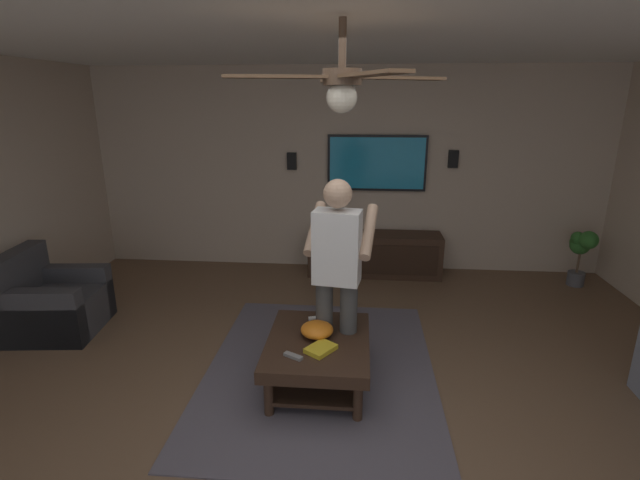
{
  "coord_description": "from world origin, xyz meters",
  "views": [
    {
      "loc": [
        -2.65,
        -0.18,
        2.21
      ],
      "look_at": [
        0.89,
        0.13,
        1.13
      ],
      "focal_mm": 26.04,
      "sensor_mm": 36.0,
      "label": 1
    }
  ],
  "objects_px": {
    "coffee_table": "(318,351)",
    "person_standing": "(337,268)",
    "armchair": "(52,304)",
    "bowl": "(317,330)",
    "wall_speaker_left": "(453,159)",
    "vase_round": "(340,224)",
    "potted_plant_short": "(582,248)",
    "remote_white": "(317,318)",
    "media_console": "(374,254)",
    "wall_speaker_right": "(292,161)",
    "remote_black": "(322,334)",
    "book": "(321,349)",
    "remote_grey": "(293,356)",
    "tv": "(377,163)",
    "ceiling_fan": "(343,83)"
  },
  "relations": [
    {
      "from": "coffee_table",
      "to": "person_standing",
      "type": "bearing_deg",
      "value": -35.42
    },
    {
      "from": "armchair",
      "to": "coffee_table",
      "type": "relative_size",
      "value": 0.89
    },
    {
      "from": "bowl",
      "to": "wall_speaker_left",
      "type": "distance_m",
      "value": 3.26
    },
    {
      "from": "person_standing",
      "to": "vase_round",
      "type": "distance_m",
      "value": 2.38
    },
    {
      "from": "potted_plant_short",
      "to": "remote_white",
      "type": "bearing_deg",
      "value": 123.68
    },
    {
      "from": "person_standing",
      "to": "potted_plant_short",
      "type": "xyz_separation_m",
      "value": [
        2.17,
        -2.86,
        -0.45
      ]
    },
    {
      "from": "bowl",
      "to": "vase_round",
      "type": "relative_size",
      "value": 1.18
    },
    {
      "from": "armchair",
      "to": "potted_plant_short",
      "type": "height_order",
      "value": "armchair"
    },
    {
      "from": "media_console",
      "to": "wall_speaker_left",
      "type": "xyz_separation_m",
      "value": [
        0.25,
        -0.96,
        1.21
      ]
    },
    {
      "from": "media_console",
      "to": "wall_speaker_right",
      "type": "height_order",
      "value": "wall_speaker_right"
    },
    {
      "from": "armchair",
      "to": "person_standing",
      "type": "xyz_separation_m",
      "value": [
        -0.49,
        -2.82,
        0.65
      ]
    },
    {
      "from": "remote_white",
      "to": "wall_speaker_left",
      "type": "height_order",
      "value": "wall_speaker_left"
    },
    {
      "from": "coffee_table",
      "to": "wall_speaker_left",
      "type": "height_order",
      "value": "wall_speaker_left"
    },
    {
      "from": "coffee_table",
      "to": "remote_black",
      "type": "xyz_separation_m",
      "value": [
        0.08,
        -0.03,
        0.12
      ]
    },
    {
      "from": "remote_black",
      "to": "wall_speaker_right",
      "type": "relative_size",
      "value": 0.68
    },
    {
      "from": "remote_white",
      "to": "book",
      "type": "height_order",
      "value": "book"
    },
    {
      "from": "wall_speaker_right",
      "to": "vase_round",
      "type": "bearing_deg",
      "value": -108.29
    },
    {
      "from": "book",
      "to": "wall_speaker_left",
      "type": "xyz_separation_m",
      "value": [
        2.94,
        -1.42,
        1.06
      ]
    },
    {
      "from": "media_console",
      "to": "wall_speaker_right",
      "type": "relative_size",
      "value": 7.73
    },
    {
      "from": "remote_black",
      "to": "remote_grey",
      "type": "xyz_separation_m",
      "value": [
        -0.36,
        0.18,
        0.0
      ]
    },
    {
      "from": "media_console",
      "to": "wall_speaker_left",
      "type": "bearing_deg",
      "value": 104.88
    },
    {
      "from": "tv",
      "to": "bowl",
      "type": "relative_size",
      "value": 4.86
    },
    {
      "from": "armchair",
      "to": "remote_grey",
      "type": "xyz_separation_m",
      "value": [
        -0.97,
        -2.53,
        0.13
      ]
    },
    {
      "from": "media_console",
      "to": "wall_speaker_right",
      "type": "distance_m",
      "value": 1.62
    },
    {
      "from": "armchair",
      "to": "media_console",
      "type": "xyz_separation_m",
      "value": [
        1.83,
        -3.19,
        -0.0
      ]
    },
    {
      "from": "coffee_table",
      "to": "remote_white",
      "type": "height_order",
      "value": "remote_white"
    },
    {
      "from": "person_standing",
      "to": "book",
      "type": "xyz_separation_m",
      "value": [
        -0.36,
        0.1,
        -0.51
      ]
    },
    {
      "from": "media_console",
      "to": "wall_speaker_right",
      "type": "xyz_separation_m",
      "value": [
        0.25,
        1.1,
        1.16
      ]
    },
    {
      "from": "remote_grey",
      "to": "vase_round",
      "type": "height_order",
      "value": "vase_round"
    },
    {
      "from": "bowl",
      "to": "wall_speaker_right",
      "type": "relative_size",
      "value": 1.18
    },
    {
      "from": "person_standing",
      "to": "bowl",
      "type": "xyz_separation_m",
      "value": [
        -0.14,
        0.15,
        -0.47
      ]
    },
    {
      "from": "media_console",
      "to": "wall_speaker_left",
      "type": "height_order",
      "value": "wall_speaker_left"
    },
    {
      "from": "potted_plant_short",
      "to": "wall_speaker_right",
      "type": "relative_size",
      "value": 3.26
    },
    {
      "from": "remote_grey",
      "to": "media_console",
      "type": "bearing_deg",
      "value": -74.78
    },
    {
      "from": "book",
      "to": "wall_speaker_left",
      "type": "height_order",
      "value": "wall_speaker_left"
    },
    {
      "from": "tv",
      "to": "ceiling_fan",
      "type": "height_order",
      "value": "ceiling_fan"
    },
    {
      "from": "remote_white",
      "to": "remote_black",
      "type": "distance_m",
      "value": 0.27
    },
    {
      "from": "armchair",
      "to": "tv",
      "type": "bearing_deg",
      "value": 26.94
    },
    {
      "from": "armchair",
      "to": "bowl",
      "type": "relative_size",
      "value": 3.43
    },
    {
      "from": "tv",
      "to": "remote_grey",
      "type": "height_order",
      "value": "tv"
    },
    {
      "from": "armchair",
      "to": "wall_speaker_right",
      "type": "xyz_separation_m",
      "value": [
        2.08,
        -2.09,
        1.15
      ]
    },
    {
      "from": "coffee_table",
      "to": "potted_plant_short",
      "type": "distance_m",
      "value": 3.82
    },
    {
      "from": "person_standing",
      "to": "vase_round",
      "type": "relative_size",
      "value": 7.45
    },
    {
      "from": "media_console",
      "to": "remote_black",
      "type": "distance_m",
      "value": 2.49
    },
    {
      "from": "book",
      "to": "ceiling_fan",
      "type": "distance_m",
      "value": 1.96
    },
    {
      "from": "book",
      "to": "person_standing",
      "type": "bearing_deg",
      "value": 20.21
    },
    {
      "from": "potted_plant_short",
      "to": "remote_white",
      "type": "relative_size",
      "value": 4.78
    },
    {
      "from": "media_console",
      "to": "potted_plant_short",
      "type": "distance_m",
      "value": 2.5
    },
    {
      "from": "armchair",
      "to": "media_console",
      "type": "relative_size",
      "value": 0.52
    },
    {
      "from": "tv",
      "to": "remote_white",
      "type": "xyz_separation_m",
      "value": [
        -2.41,
        0.54,
        -1.01
      ]
    }
  ]
}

